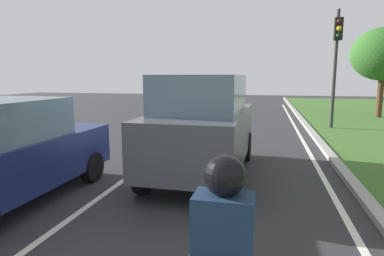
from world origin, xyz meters
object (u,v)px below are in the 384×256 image
at_px(rider_person, 224,235).
at_px(tree_roadside_far, 384,54).
at_px(car_sedan_left_lane, 4,153).
at_px(traffic_light_near_right, 337,51).
at_px(car_suv_ahead, 203,125).

xyz_separation_m(rider_person, tree_roadside_far, (6.25, 17.58, 2.24)).
relative_size(car_sedan_left_lane, tree_roadside_far, 0.89).
bearing_deg(car_sedan_left_lane, traffic_light_near_right, 55.08).
height_order(car_sedan_left_lane, tree_roadside_far, tree_roadside_far).
relative_size(car_suv_ahead, car_sedan_left_lane, 1.05).
bearing_deg(rider_person, car_sedan_left_lane, 148.11).
height_order(traffic_light_near_right, tree_roadside_far, traffic_light_near_right).
height_order(car_sedan_left_lane, rider_person, car_sedan_left_lane).
bearing_deg(rider_person, car_suv_ahead, 102.80).
relative_size(rider_person, tree_roadside_far, 0.24).
xyz_separation_m(car_suv_ahead, rider_person, (1.14, -5.17, 0.02)).
bearing_deg(car_suv_ahead, tree_roadside_far, 59.99).
bearing_deg(car_suv_ahead, car_sedan_left_lane, -139.75).
height_order(car_sedan_left_lane, traffic_light_near_right, traffic_light_near_right).
relative_size(car_suv_ahead, rider_person, 3.88).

